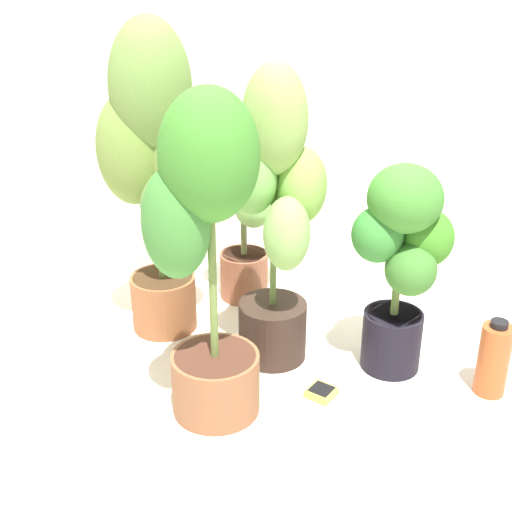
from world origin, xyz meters
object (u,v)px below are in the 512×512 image
(potted_plant_back_center, at_px, (246,193))
(nutrient_bottle, at_px, (493,359))
(potted_plant_center, at_px, (276,214))
(potted_plant_front_left, at_px, (204,239))
(hygrometer_box, at_px, (321,392))
(potted_plant_front_right, at_px, (402,255))
(potted_plant_back_left, at_px, (154,156))

(potted_plant_back_center, bearing_deg, nutrient_bottle, -61.40)
(potted_plant_center, distance_m, potted_plant_front_left, 0.35)
(potted_plant_front_left, xyz_separation_m, hygrometer_box, (0.34, -0.06, -0.54))
(nutrient_bottle, bearing_deg, hygrometer_box, 160.75)
(potted_plant_center, bearing_deg, potted_plant_back_center, 81.12)
(potted_plant_front_right, relative_size, hygrometer_box, 6.16)
(potted_plant_front_right, relative_size, potted_plant_front_left, 0.72)
(potted_plant_back_left, xyz_separation_m, hygrometer_box, (0.34, -0.58, -0.62))
(potted_plant_center, height_order, hygrometer_box, potted_plant_center)
(potted_plant_front_right, relative_size, nutrient_bottle, 2.74)
(potted_plant_center, distance_m, hygrometer_box, 0.56)
(potted_plant_front_left, xyz_separation_m, potted_plant_back_center, (0.36, 0.63, -0.12))
(potted_plant_front_right, height_order, nutrient_bottle, potted_plant_front_right)
(potted_plant_center, relative_size, potted_plant_back_center, 1.29)
(potted_plant_front_right, xyz_separation_m, nutrient_bottle, (0.20, -0.23, -0.28))
(potted_plant_front_left, relative_size, nutrient_bottle, 3.81)
(potted_plant_front_left, height_order, potted_plant_back_center, potted_plant_front_left)
(potted_plant_center, xyz_separation_m, hygrometer_box, (0.05, -0.26, -0.50))
(potted_plant_back_center, height_order, hygrometer_box, potted_plant_back_center)
(potted_plant_back_left, distance_m, hygrometer_box, 0.91)
(potted_plant_center, distance_m, potted_plant_front_right, 0.40)
(potted_plant_back_left, bearing_deg, nutrient_bottle, -42.19)
(potted_plant_back_left, bearing_deg, hygrometer_box, -59.67)
(potted_plant_center, height_order, potted_plant_back_left, potted_plant_back_left)
(potted_plant_front_right, xyz_separation_m, hygrometer_box, (-0.28, -0.06, -0.39))
(potted_plant_front_right, relative_size, potted_plant_back_center, 0.92)
(potted_plant_front_left, height_order, hygrometer_box, potted_plant_front_left)
(potted_plant_back_center, bearing_deg, potted_plant_front_right, -67.23)
(hygrometer_box, bearing_deg, potted_plant_center, 157.52)
(potted_plant_back_center, xyz_separation_m, hygrometer_box, (-0.02, -0.69, -0.41))
(potted_plant_back_center, relative_size, potted_plant_back_left, 0.70)
(potted_plant_center, xyz_separation_m, potted_plant_back_left, (-0.29, 0.32, 0.12))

